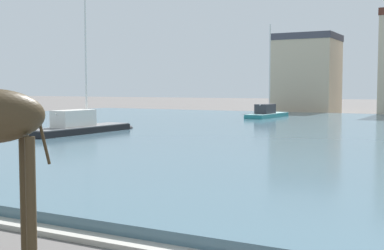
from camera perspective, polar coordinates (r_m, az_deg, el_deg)
The scene contains 5 objects.
harbor_water at distance 35.06m, azimuth 17.23°, elevation -1.09°, with size 79.41×50.94×0.38m, color #476675.
quay_edge_coping at distance 11.38m, azimuth -9.88°, elevation -12.20°, with size 79.41×0.50×0.12m, color #ADA89E.
sailboat_black at distance 34.18m, azimuth -11.42°, elevation -0.41°, with size 1.93×9.29×9.20m.
sailboat_teal at distance 51.49m, azimuth 8.38°, elevation 1.06°, with size 1.98×8.03×9.33m.
townhouse_end_terrace at distance 67.48m, azimuth 12.39°, elevation 5.42°, with size 7.34×6.99×9.84m.
Camera 1 is at (6.82, -1.55, 3.24)m, focal length 49.11 mm.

